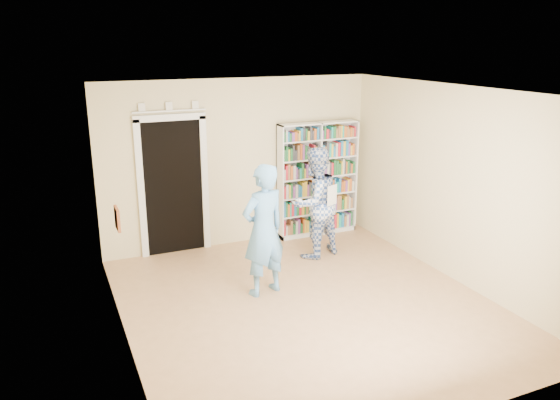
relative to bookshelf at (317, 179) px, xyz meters
name	(u,v)px	position (x,y,z in m)	size (l,w,h in m)	color
floor	(307,304)	(-1.35, -2.34, -0.99)	(5.00, 5.00, 0.00)	#A77A51
ceiling	(310,91)	(-1.35, -2.34, 1.71)	(5.00, 5.00, 0.00)	white
wall_back	(239,163)	(-1.35, 0.16, 0.36)	(4.50, 4.50, 0.00)	beige
wall_left	(118,229)	(-3.60, -2.34, 0.36)	(5.00, 5.00, 0.00)	beige
wall_right	(455,185)	(0.90, -2.34, 0.36)	(5.00, 5.00, 0.00)	beige
bookshelf	(317,179)	(0.00, 0.00, 0.00)	(1.42, 0.27, 1.95)	white
doorway	(173,180)	(-2.45, 0.13, 0.19)	(1.10, 0.08, 2.43)	black
wall_art	(117,219)	(-3.58, -2.14, 0.41)	(0.03, 0.25, 0.25)	maroon
man_blue	(264,230)	(-1.73, -1.80, -0.10)	(0.65, 0.42, 1.77)	#5E9CD2
man_plaid	(315,203)	(-0.52, -0.90, -0.12)	(0.84, 0.65, 1.73)	#315298
paper_sheet	(332,195)	(-0.36, -1.16, 0.05)	(0.22, 0.01, 0.31)	white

